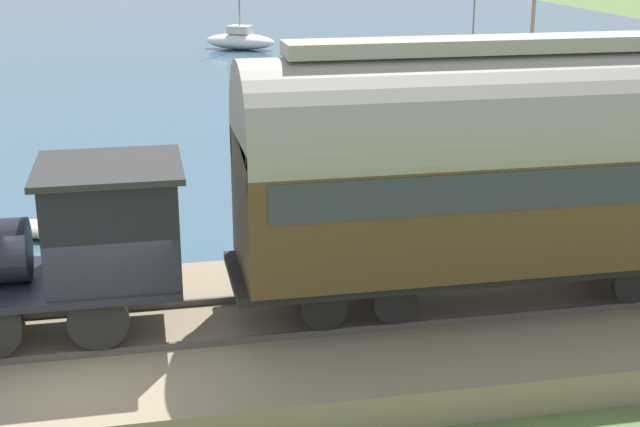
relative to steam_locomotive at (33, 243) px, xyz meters
name	(u,v)px	position (x,y,z in m)	size (l,w,h in m)	color
ground_plane	(98,409)	(-1.46, -0.88, -2.24)	(200.00, 200.00, 0.00)	#516B38
harbor_water	(121,44)	(43.27, -0.88, -2.24)	(80.00, 80.00, 0.01)	#38566B
rail_embankment	(100,349)	(0.00, -0.88, -1.95)	(5.94, 56.00, 0.70)	#84755B
steam_locomotive	(33,243)	(0.00, 0.00, 0.00)	(2.26, 6.40, 3.29)	black
passenger_coach	(506,161)	(0.00, -7.87, 0.92)	(2.57, 9.56, 4.56)	black
sailboat_brown	(522,172)	(7.76, -11.77, -1.55)	(2.30, 3.36, 5.73)	brown
sailboat_black	(472,48)	(33.70, -20.22, -1.73)	(2.50, 3.92, 4.99)	black
sailboat_white	(240,40)	(39.38, -7.84, -1.67)	(3.70, 4.61, 8.45)	white
rowboat_mid_harbor	(47,229)	(6.88, 0.55, -2.05)	(1.86, 2.69, 0.37)	#B7B2A3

